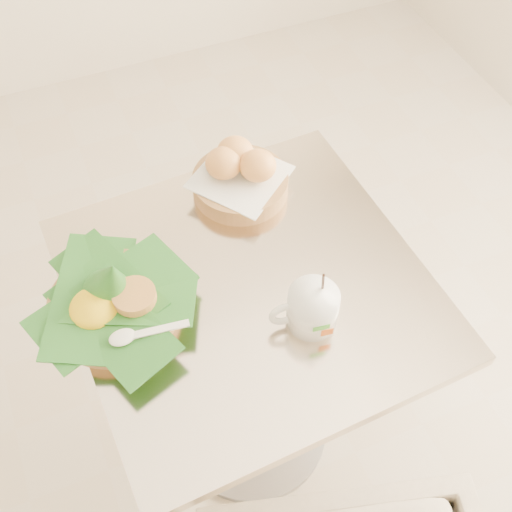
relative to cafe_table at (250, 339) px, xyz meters
name	(u,v)px	position (x,y,z in m)	size (l,w,h in m)	color
floor	(183,441)	(-0.20, 0.04, -0.53)	(3.60, 3.60, 0.00)	beige
cafe_table	(250,339)	(0.00, 0.00, 0.00)	(0.73, 0.73, 0.75)	gray
rice_basket	(112,300)	(-0.27, 0.04, 0.26)	(0.32, 0.32, 0.16)	#B47B4D
bread_basket	(240,175)	(0.08, 0.26, 0.27)	(0.26, 0.26, 0.11)	#B47B4D
coffee_mug	(311,308)	(0.08, -0.12, 0.27)	(0.14, 0.10, 0.17)	white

